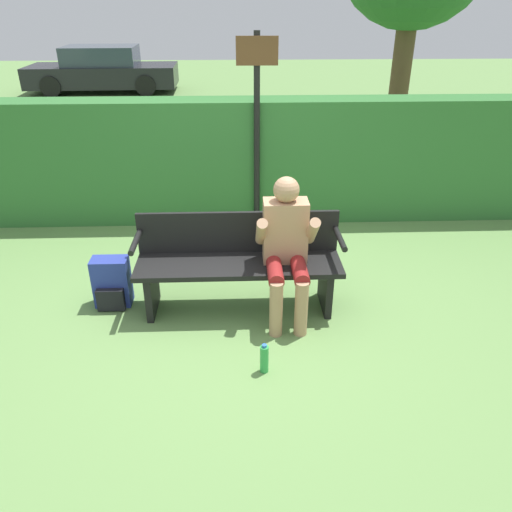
{
  "coord_description": "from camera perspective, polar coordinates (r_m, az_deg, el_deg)",
  "views": [
    {
      "loc": [
        0.0,
        -3.84,
        2.54
      ],
      "look_at": [
        0.15,
        -0.1,
        0.58
      ],
      "focal_mm": 35.0,
      "sensor_mm": 36.0,
      "label": 1
    }
  ],
  "objects": [
    {
      "name": "ground_plane",
      "position": [
        4.6,
        -1.93,
        -5.9
      ],
      "size": [
        40.0,
        40.0,
        0.0
      ],
      "primitive_type": "plane",
      "color": "#668E4C"
    },
    {
      "name": "water_bottle",
      "position": [
        3.83,
        0.9,
        -11.66
      ],
      "size": [
        0.07,
        0.07,
        0.25
      ],
      "color": "green",
      "rests_on": "ground"
    },
    {
      "name": "parked_car",
      "position": [
        16.2,
        -17.11,
        19.6
      ],
      "size": [
        4.28,
        1.87,
        1.27
      ],
      "rotation": [
        0.0,
        0.0,
        0.02
      ],
      "color": "black",
      "rests_on": "ground"
    },
    {
      "name": "signpost",
      "position": [
        5.81,
        0.07,
        15.44
      ],
      "size": [
        0.45,
        0.09,
        2.22
      ],
      "color": "black",
      "rests_on": "ground"
    },
    {
      "name": "backpack",
      "position": [
        4.72,
        -16.19,
        -3.03
      ],
      "size": [
        0.32,
        0.25,
        0.46
      ],
      "color": "#283893",
      "rests_on": "ground"
    },
    {
      "name": "park_bench",
      "position": [
        4.42,
        -2.02,
        -0.57
      ],
      "size": [
        1.8,
        0.49,
        0.85
      ],
      "color": "black",
      "rests_on": "ground"
    },
    {
      "name": "person_seated",
      "position": [
        4.22,
        3.42,
        1.49
      ],
      "size": [
        0.51,
        0.63,
        1.23
      ],
      "color": "tan",
      "rests_on": "ground"
    },
    {
      "name": "hedge_back",
      "position": [
        6.22,
        -2.22,
        10.77
      ],
      "size": [
        12.0,
        0.47,
        1.48
      ],
      "color": "#337033",
      "rests_on": "ground"
    }
  ]
}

